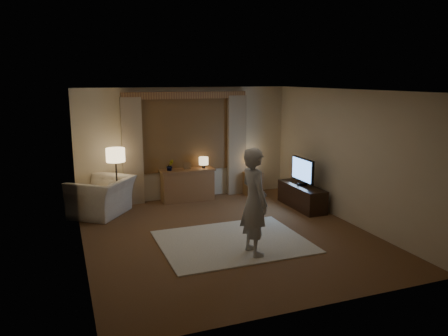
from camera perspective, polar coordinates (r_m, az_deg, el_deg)
name	(u,v)px	position (r m, az deg, el deg)	size (l,w,h in m)	color
room	(218,159)	(8.12, -0.75, 1.24)	(5.04, 5.54, 2.64)	brown
rug	(233,242)	(7.71, 1.16, -9.58)	(2.50, 2.00, 0.02)	#F1E4CB
sideboard	(187,186)	(10.18, -4.80, -2.31)	(1.20, 0.40, 0.70)	brown
picture_frame	(187,167)	(10.08, -4.84, 0.17)	(0.16, 0.02, 0.20)	brown
plant	(170,166)	(9.97, -7.05, 0.29)	(0.17, 0.13, 0.30)	#999999
table_lamp_sideboard	(204,161)	(10.18, -2.68, 0.87)	(0.22, 0.22, 0.30)	black
floor_lamp	(116,158)	(9.47, -13.97, 1.22)	(0.40, 0.40, 1.36)	black
armchair	(102,197)	(9.42, -15.66, -3.64)	(1.19, 1.04, 0.77)	beige
side_table	(252,183)	(10.70, 3.73, -1.99)	(0.40, 0.40, 0.56)	brown
table_lamp_side	(253,160)	(10.58, 3.77, 1.11)	(0.30, 0.30, 0.44)	black
tv_stand	(302,196)	(9.76, 10.11, -3.68)	(0.45, 1.40, 0.50)	black
tv	(303,170)	(9.62, 10.23, -0.31)	(0.21, 0.84, 0.61)	black
person	(254,202)	(6.95, 3.97, -4.39)	(0.63, 0.41, 1.73)	#B8B2AA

